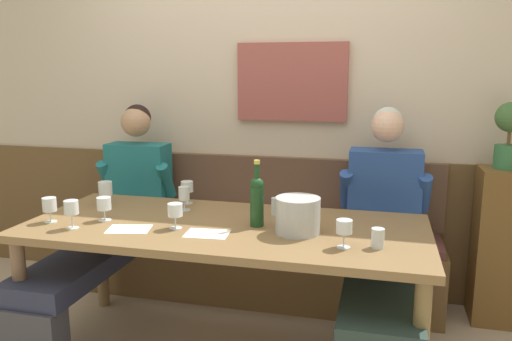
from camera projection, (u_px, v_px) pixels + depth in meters
room_wall_back at (268, 88)px, 3.43m from camera, size 6.80×0.12×2.80m
wood_wainscot_panel at (266, 222)px, 3.56m from camera, size 6.80×0.03×0.94m
wall_bench at (259, 257)px, 3.40m from camera, size 2.36×0.42×0.94m
dining_table at (225, 239)px, 2.62m from camera, size 2.06×0.89×0.74m
person_center_left_seat at (111, 218)px, 3.15m from camera, size 0.52×1.35×1.29m
person_center_right_seat at (383, 238)px, 2.77m from camera, size 0.54×1.35×1.30m
ice_bucket at (298, 215)px, 2.45m from camera, size 0.22×0.22×0.18m
wine_bottle_amber_mid at (257, 199)px, 2.55m from camera, size 0.07×0.07×0.34m
wine_glass_mid_right at (344, 228)px, 2.24m from camera, size 0.07×0.07×0.13m
wine_glass_center_rear at (187, 188)px, 3.00m from camera, size 0.07×0.07×0.13m
wine_glass_left_end at (104, 204)px, 2.65m from camera, size 0.07×0.07×0.13m
wine_glass_right_end at (184, 195)px, 2.85m from camera, size 0.07×0.07×0.14m
wine_glass_mid_left at (105, 190)px, 2.95m from camera, size 0.08×0.08×0.14m
wine_glass_by_bottle at (175, 211)px, 2.52m from camera, size 0.08×0.08×0.13m
wine_glass_near_bucket at (71, 209)px, 2.51m from camera, size 0.07×0.07×0.14m
wine_glass_center_front at (50, 206)px, 2.62m from camera, size 0.07×0.07×0.13m
water_tumbler_left at (378, 238)px, 2.24m from camera, size 0.06×0.06×0.09m
water_tumbler_center at (277, 206)px, 2.77m from camera, size 0.06×0.06×0.09m
tasting_sheet_left_guest at (129, 229)px, 2.52m from camera, size 0.24×0.19×0.00m
tasting_sheet_right_guest at (207, 234)px, 2.45m from camera, size 0.22×0.17×0.00m
corner_pedestal at (498, 246)px, 3.04m from camera, size 0.28×0.28×0.95m
potted_plant at (510, 132)px, 2.91m from camera, size 0.17×0.17×0.39m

